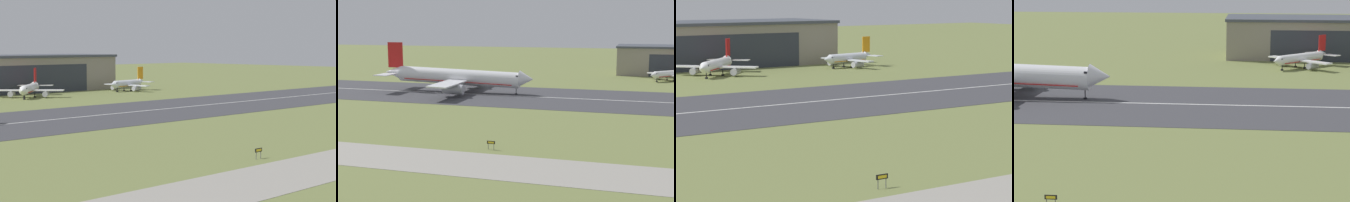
% 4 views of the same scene
% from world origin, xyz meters
% --- Properties ---
extents(ground_plane, '(751.03, 751.03, 0.00)m').
position_xyz_m(ground_plane, '(0.00, 49.29, 0.00)').
color(ground_plane, olive).
extents(runway_strip, '(511.03, 45.28, 0.06)m').
position_xyz_m(runway_strip, '(0.00, 98.57, 0.03)').
color(runway_strip, '#3D3D42').
rests_on(runway_strip, ground_plane).
extents(runway_centreline, '(459.93, 0.70, 0.01)m').
position_xyz_m(runway_centreline, '(0.00, 98.57, 0.07)').
color(runway_centreline, silver).
rests_on(runway_centreline, runway_strip).
extents(hangar_building, '(73.95, 28.38, 13.83)m').
position_xyz_m(hangar_building, '(41.49, 186.36, 6.93)').
color(hangar_building, gray).
rests_on(hangar_building, ground_plane).
extents(airplane_parked_west, '(20.42, 21.00, 9.12)m').
position_xyz_m(airplane_parked_west, '(72.47, 158.95, 2.78)').
color(airplane_parked_west, silver).
rests_on(airplane_parked_west, ground_plane).
extents(airplane_parked_centre, '(22.61, 22.80, 9.63)m').
position_xyz_m(airplane_parked_centre, '(28.66, 158.67, 2.95)').
color(airplane_parked_centre, white).
rests_on(airplane_parked_centre, ground_plane).
extents(runway_sign, '(1.63, 0.14, 1.69)m').
position_xyz_m(runway_sign, '(-11.06, 31.53, 1.27)').
color(runway_sign, '#4C4C51').
rests_on(runway_sign, ground_plane).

